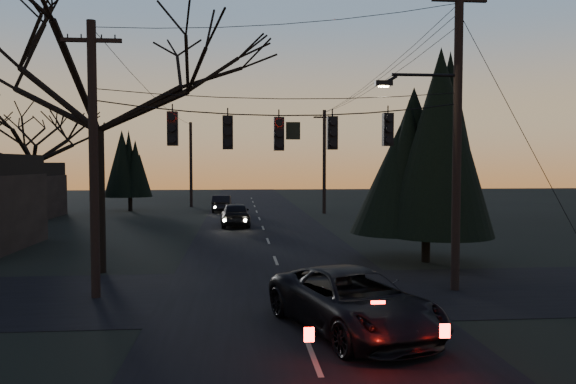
{
  "coord_description": "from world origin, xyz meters",
  "views": [
    {
      "loc": [
        -1.6,
        -7.67,
        4.19
      ],
      "look_at": [
        -0.01,
        10.0,
        3.26
      ],
      "focal_mm": 35.0,
      "sensor_mm": 36.0,
      "label": 1
    }
  ],
  "objects": [
    {
      "name": "utility_pole_left",
      "position": [
        -6.0,
        10.0,
        0.0
      ],
      "size": [
        1.8,
        0.3,
        8.5
      ],
      "primitive_type": null,
      "color": "black",
      "rests_on": "ground"
    },
    {
      "name": "evergreen_right",
      "position": [
        6.3,
        15.21,
        4.64
      ],
      "size": [
        4.56,
        4.56,
        8.09
      ],
      "color": "black",
      "rests_on": "ground"
    },
    {
      "name": "main_road",
      "position": [
        0.0,
        20.0,
        0.01
      ],
      "size": [
        8.0,
        120.0,
        0.02
      ],
      "primitive_type": "cube",
      "color": "black",
      "rests_on": "ground"
    },
    {
      "name": "bare_tree_dist",
      "position": [
        -14.18,
        28.26,
        5.79
      ],
      "size": [
        6.26,
        6.26,
        8.29
      ],
      "color": "black",
      "rests_on": "ground"
    },
    {
      "name": "utility_pole_far_r",
      "position": [
        5.5,
        38.0,
        0.0
      ],
      "size": [
        1.8,
        0.3,
        8.5
      ],
      "primitive_type": null,
      "color": "black",
      "rests_on": "ground"
    },
    {
      "name": "span_signal_assembly",
      "position": [
        -0.24,
        10.0,
        5.18
      ],
      "size": [
        11.5,
        0.44,
        1.67
      ],
      "color": "black",
      "rests_on": "ground"
    },
    {
      "name": "evergreen_dist",
      "position": [
        -10.91,
        41.91,
        3.7
      ],
      "size": [
        3.27,
        3.27,
        6.23
      ],
      "color": "black",
      "rests_on": "ground"
    },
    {
      "name": "cross_road",
      "position": [
        0.0,
        10.0,
        0.01
      ],
      "size": [
        60.0,
        7.0,
        0.02
      ],
      "primitive_type": "cube",
      "color": "black",
      "rests_on": "ground"
    },
    {
      "name": "sedan_oncoming_b",
      "position": [
        -2.96,
        40.43,
        0.7
      ],
      "size": [
        1.57,
        4.28,
        1.4
      ],
      "primitive_type": "imported",
      "rotation": [
        0.0,
        0.0,
        3.12
      ],
      "color": "black",
      "rests_on": "ground"
    },
    {
      "name": "sedan_oncoming_a",
      "position": [
        -1.78,
        29.28,
        0.79
      ],
      "size": [
        2.09,
        4.73,
        1.58
      ],
      "primitive_type": "imported",
      "rotation": [
        0.0,
        0.0,
        3.19
      ],
      "color": "black",
      "rests_on": "ground"
    },
    {
      "name": "utility_pole_right",
      "position": [
        5.5,
        10.0,
        0.0
      ],
      "size": [
        5.0,
        0.3,
        10.0
      ],
      "primitive_type": null,
      "color": "black",
      "rests_on": "ground"
    },
    {
      "name": "bare_tree_left",
      "position": [
        -6.84,
        14.08,
        7.55
      ],
      "size": [
        10.34,
        10.34,
        10.8
      ],
      "color": "black",
      "rests_on": "ground"
    },
    {
      "name": "suv_near",
      "position": [
        1.22,
        5.77,
        0.76
      ],
      "size": [
        4.18,
        6.03,
        1.53
      ],
      "primitive_type": "imported",
      "rotation": [
        0.0,
        0.0,
        0.33
      ],
      "color": "black",
      "rests_on": "ground"
    },
    {
      "name": "utility_pole_far_l",
      "position": [
        -6.0,
        46.0,
        0.0
      ],
      "size": [
        0.3,
        0.3,
        8.0
      ],
      "primitive_type": null,
      "color": "black",
      "rests_on": "ground"
    }
  ]
}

